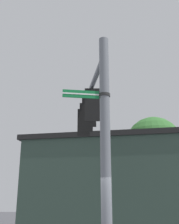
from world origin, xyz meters
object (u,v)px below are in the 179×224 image
object	(u,v)px
traffic_light_mid_inner	(89,113)
traffic_light_mid_outer	(86,118)
street_name_sign	(94,95)
traffic_light_arm_end	(84,123)
traffic_light_nearest_pole	(92,106)

from	to	relation	value
traffic_light_mid_inner	traffic_light_mid_outer	distance (m)	0.80
traffic_light_mid_inner	street_name_sign	xyz separation A→B (m)	(0.12, -3.04, -0.43)
traffic_light_mid_outer	street_name_sign	distance (m)	3.86
traffic_light_mid_inner	traffic_light_arm_end	world-z (taller)	same
traffic_light_mid_outer	traffic_light_mid_inner	bearing A→B (deg)	-81.92
traffic_light_mid_outer	street_name_sign	size ratio (longest dim) A/B	1.00
traffic_light_nearest_pole	traffic_light_mid_outer	world-z (taller)	same
traffic_light_mid_outer	street_name_sign	xyz separation A→B (m)	(0.23, -3.83, -0.43)
traffic_light_mid_inner	street_name_sign	size ratio (longest dim) A/B	1.00
traffic_light_mid_inner	traffic_light_arm_end	distance (m)	1.61
street_name_sign	traffic_light_mid_outer	bearing A→B (deg)	93.41
traffic_light_mid_inner	traffic_light_arm_end	bearing A→B (deg)	98.08
traffic_light_nearest_pole	traffic_light_mid_inner	bearing A→B (deg)	98.08
traffic_light_mid_inner	traffic_light_arm_end	size ratio (longest dim) A/B	1.00
traffic_light_nearest_pole	traffic_light_mid_inner	distance (m)	0.80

